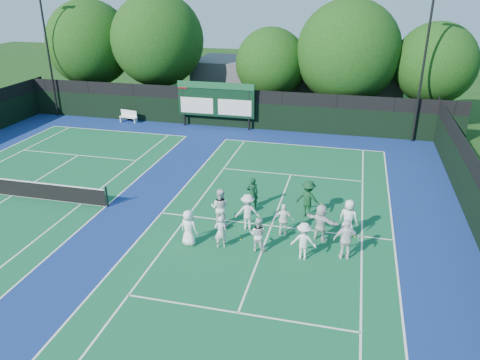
% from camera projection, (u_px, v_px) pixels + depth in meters
% --- Properties ---
extents(ground, '(120.00, 120.00, 0.00)m').
position_uv_depth(ground, '(267.00, 236.00, 20.91)').
color(ground, '#15370F').
rests_on(ground, ground).
extents(court_apron, '(34.00, 32.00, 0.01)m').
position_uv_depth(court_apron, '(152.00, 212.00, 23.13)').
color(court_apron, navy).
rests_on(court_apron, ground).
extents(near_court, '(11.05, 23.85, 0.01)m').
position_uv_depth(near_court, '(271.00, 226.00, 21.80)').
color(near_court, '#125831').
rests_on(near_court, ground).
extents(left_court, '(11.05, 23.85, 0.01)m').
position_uv_depth(left_court, '(13.00, 195.00, 24.88)').
color(left_court, '#125831').
rests_on(left_court, ground).
extents(back_fence, '(34.00, 0.08, 3.00)m').
position_uv_depth(back_fence, '(230.00, 110.00, 35.98)').
color(back_fence, black).
rests_on(back_fence, ground).
extents(scoreboard, '(6.00, 0.21, 3.55)m').
position_uv_depth(scoreboard, '(216.00, 100.00, 35.51)').
color(scoreboard, black).
rests_on(scoreboard, ground).
extents(clubhouse, '(18.00, 6.00, 4.00)m').
position_uv_depth(clubhouse, '(296.00, 84.00, 41.99)').
color(clubhouse, '#55565A').
rests_on(clubhouse, ground).
extents(light_pole_left, '(1.20, 0.30, 10.12)m').
position_uv_depth(light_pole_left, '(46.00, 39.00, 37.07)').
color(light_pole_left, black).
rests_on(light_pole_left, ground).
extents(light_pole_right, '(1.20, 0.30, 10.12)m').
position_uv_depth(light_pole_right, '(426.00, 50.00, 30.80)').
color(light_pole_right, black).
rests_on(light_pole_right, ground).
extents(tennis_net, '(11.30, 0.10, 1.10)m').
position_uv_depth(tennis_net, '(11.00, 187.00, 24.69)').
color(tennis_net, black).
rests_on(tennis_net, ground).
extents(bench, '(1.59, 0.73, 0.97)m').
position_uv_depth(bench, '(129.00, 116.00, 37.57)').
color(bench, white).
rests_on(bench, ground).
extents(tree_a, '(7.33, 7.33, 9.21)m').
position_uv_depth(tree_a, '(92.00, 45.00, 40.53)').
color(tree_a, '#31190D').
rests_on(tree_a, ground).
extents(tree_b, '(7.67, 7.67, 9.82)m').
position_uv_depth(tree_b, '(160.00, 42.00, 38.97)').
color(tree_b, '#31190D').
rests_on(tree_b, ground).
extents(tree_c, '(5.64, 5.64, 7.26)m').
position_uv_depth(tree_c, '(273.00, 65.00, 37.44)').
color(tree_c, '#31190D').
rests_on(tree_c, ground).
extents(tree_d, '(7.90, 7.90, 9.47)m').
position_uv_depth(tree_d, '(350.00, 55.00, 35.73)').
color(tree_d, '#31190D').
rests_on(tree_d, ground).
extents(tree_e, '(6.02, 6.02, 7.91)m').
position_uv_depth(tree_e, '(437.00, 66.00, 34.55)').
color(tree_e, '#31190D').
rests_on(tree_e, ground).
extents(tennis_ball_0, '(0.07, 0.07, 0.07)m').
position_uv_depth(tennis_ball_0, '(241.00, 240.00, 20.60)').
color(tennis_ball_0, '#CADC19').
rests_on(tennis_ball_0, ground).
extents(tennis_ball_1, '(0.07, 0.07, 0.07)m').
position_uv_depth(tennis_ball_1, '(321.00, 204.00, 23.87)').
color(tennis_ball_1, '#CADC19').
rests_on(tennis_ball_1, ground).
extents(tennis_ball_2, '(0.07, 0.07, 0.07)m').
position_uv_depth(tennis_ball_2, '(355.00, 237.00, 20.81)').
color(tennis_ball_2, '#CADC19').
rests_on(tennis_ball_2, ground).
extents(tennis_ball_5, '(0.07, 0.07, 0.07)m').
position_uv_depth(tennis_ball_5, '(347.00, 228.00, 21.58)').
color(tennis_ball_5, '#CADC19').
rests_on(tennis_ball_5, ground).
extents(player_front_0, '(0.90, 0.70, 1.63)m').
position_uv_depth(player_front_0, '(189.00, 228.00, 19.97)').
color(player_front_0, white).
rests_on(player_front_0, ground).
extents(player_front_1, '(0.64, 0.52, 1.50)m').
position_uv_depth(player_front_1, '(221.00, 232.00, 19.78)').
color(player_front_1, silver).
rests_on(player_front_1, ground).
extents(player_front_2, '(0.82, 0.68, 1.54)m').
position_uv_depth(player_front_2, '(258.00, 234.00, 19.55)').
color(player_front_2, silver).
rests_on(player_front_2, ground).
extents(player_front_3, '(1.06, 0.62, 1.62)m').
position_uv_depth(player_front_3, '(304.00, 241.00, 18.97)').
color(player_front_3, white).
rests_on(player_front_3, ground).
extents(player_front_4, '(1.11, 0.63, 1.78)m').
position_uv_depth(player_front_4, '(346.00, 239.00, 18.93)').
color(player_front_4, white).
rests_on(player_front_4, ground).
extents(player_back_0, '(0.90, 0.71, 1.83)m').
position_uv_depth(player_back_0, '(220.00, 207.00, 21.55)').
color(player_back_0, white).
rests_on(player_back_0, ground).
extents(player_back_1, '(1.24, 0.89, 1.73)m').
position_uv_depth(player_back_1, '(248.00, 212.00, 21.25)').
color(player_back_1, silver).
rests_on(player_back_1, ground).
extents(player_back_2, '(0.93, 0.48, 1.52)m').
position_uv_depth(player_back_2, '(284.00, 220.00, 20.75)').
color(player_back_2, white).
rests_on(player_back_2, ground).
extents(player_back_3, '(1.65, 1.09, 1.71)m').
position_uv_depth(player_back_3, '(321.00, 222.00, 20.34)').
color(player_back_3, silver).
rests_on(player_back_3, ground).
extents(player_back_4, '(0.99, 0.81, 1.75)m').
position_uv_depth(player_back_4, '(348.00, 218.00, 20.66)').
color(player_back_4, white).
rests_on(player_back_4, ground).
extents(coach_left, '(0.69, 0.57, 1.63)m').
position_uv_depth(coach_left, '(252.00, 193.00, 23.24)').
color(coach_left, '#0E341D').
rests_on(coach_left, ground).
extents(coach_right, '(1.30, 0.90, 1.85)m').
position_uv_depth(coach_right, '(308.00, 199.00, 22.36)').
color(coach_right, '#103B1D').
rests_on(coach_right, ground).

